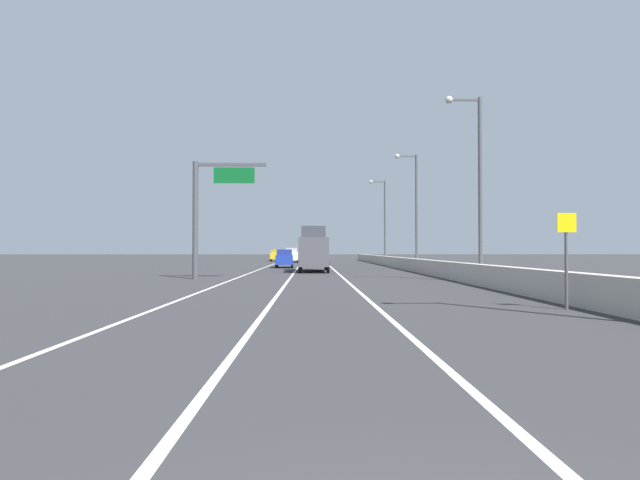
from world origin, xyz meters
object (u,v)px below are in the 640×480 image
object	(u,v)px
car_black_4	(311,255)
lamp_post_right_fourth	(383,216)
car_gray_5	(293,255)
lamp_post_right_third	(414,204)
box_truck	(314,250)
speed_advisory_sign	(566,253)
car_white_0	(292,255)
car_yellow_2	(276,255)
overhead_sign_gantry	(207,205)
lamp_post_right_second	(476,176)
car_blue_1	(284,258)
car_green_3	(313,257)

from	to	relation	value
car_black_4	lamp_post_right_fourth	bearing A→B (deg)	-50.89
car_black_4	car_gray_5	world-z (taller)	car_black_4
lamp_post_right_third	box_truck	world-z (taller)	lamp_post_right_third
speed_advisory_sign	car_gray_5	distance (m)	74.60
car_white_0	car_yellow_2	bearing A→B (deg)	106.56
overhead_sign_gantry	lamp_post_right_second	world-z (taller)	lamp_post_right_second
car_black_4	box_truck	world-z (taller)	box_truck
car_blue_1	lamp_post_right_second	bearing A→B (deg)	-64.65
speed_advisory_sign	box_truck	distance (m)	31.55
speed_advisory_sign	car_green_3	distance (m)	57.39
car_green_3	car_black_4	world-z (taller)	car_black_4
car_blue_1	car_green_3	size ratio (longest dim) A/B	1.08
car_gray_5	car_blue_1	bearing A→B (deg)	-89.62
car_blue_1	car_yellow_2	world-z (taller)	car_yellow_2
car_white_0	car_yellow_2	distance (m)	9.91
speed_advisory_sign	car_green_3	size ratio (longest dim) A/B	0.69
speed_advisory_sign	lamp_post_right_third	world-z (taller)	lamp_post_right_third
speed_advisory_sign	lamp_post_right_second	bearing A→B (deg)	83.78
car_yellow_2	car_green_3	size ratio (longest dim) A/B	1.08
car_green_3	lamp_post_right_fourth	bearing A→B (deg)	-17.48
car_green_3	box_truck	bearing A→B (deg)	-90.03
car_yellow_2	car_green_3	bearing A→B (deg)	-70.90
lamp_post_right_second	car_green_3	distance (m)	43.30
car_green_3	car_gray_5	xyz separation A→B (m)	(-3.22, 16.93, 0.02)
speed_advisory_sign	car_blue_1	size ratio (longest dim) A/B	0.63
car_blue_1	car_yellow_2	bearing A→B (deg)	95.03
speed_advisory_sign	lamp_post_right_fourth	xyz separation A→B (m)	(1.28, 54.03, 4.39)
overhead_sign_gantry	lamp_post_right_third	xyz separation A→B (m)	(16.20, 16.07, 1.43)
lamp_post_right_second	car_yellow_2	world-z (taller)	lamp_post_right_second
overhead_sign_gantry	speed_advisory_sign	bearing A→B (deg)	-51.61
box_truck	car_yellow_2	bearing A→B (deg)	97.74
lamp_post_right_third	car_green_3	bearing A→B (deg)	112.66
car_black_4	lamp_post_right_third	bearing A→B (deg)	-72.75
overhead_sign_gantry	lamp_post_right_fourth	bearing A→B (deg)	66.01
overhead_sign_gantry	lamp_post_right_second	distance (m)	16.64
car_yellow_2	car_black_4	bearing A→B (deg)	-56.39
car_green_3	car_white_0	bearing A→B (deg)	112.18
car_white_0	speed_advisory_sign	bearing A→B (deg)	-80.48
lamp_post_right_fourth	speed_advisory_sign	bearing A→B (deg)	-91.36
car_green_3	car_gray_5	bearing A→B (deg)	100.77
speed_advisory_sign	lamp_post_right_second	xyz separation A→B (m)	(1.63, 14.90, 4.39)
lamp_post_right_third	car_blue_1	bearing A→B (deg)	152.24
lamp_post_right_third	car_black_4	distance (m)	32.82
lamp_post_right_fourth	box_truck	world-z (taller)	lamp_post_right_fourth
speed_advisory_sign	lamp_post_right_fourth	size ratio (longest dim) A/B	0.28
overhead_sign_gantry	lamp_post_right_fourth	size ratio (longest dim) A/B	0.70
lamp_post_right_fourth	car_blue_1	bearing A→B (deg)	-132.58
lamp_post_right_fourth	car_black_4	distance (m)	15.54
car_black_4	car_gray_5	size ratio (longest dim) A/B	1.02
car_black_4	car_blue_1	bearing A→B (deg)	-96.39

